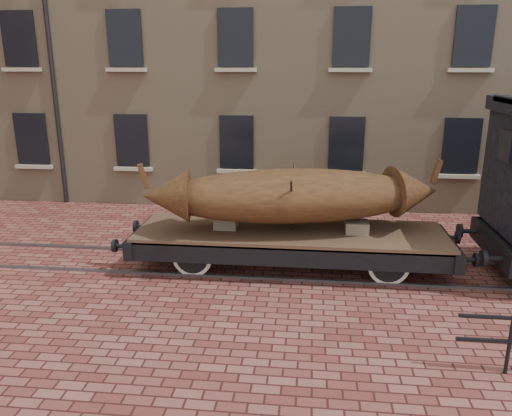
# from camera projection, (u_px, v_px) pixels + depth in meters

# --- Properties ---
(ground) EXTENTS (90.00, 90.00, 0.00)m
(ground) POSITION_uv_depth(u_px,v_px,m) (312.00, 269.00, 11.72)
(ground) COLOR maroon
(rail_track) EXTENTS (30.00, 1.52, 0.06)m
(rail_track) POSITION_uv_depth(u_px,v_px,m) (312.00, 268.00, 11.71)
(rail_track) COLOR #59595E
(rail_track) RESTS_ON ground
(flatcar_wagon) EXTENTS (7.98, 2.16, 1.20)m
(flatcar_wagon) POSITION_uv_depth(u_px,v_px,m) (290.00, 238.00, 11.56)
(flatcar_wagon) COLOR #513727
(flatcar_wagon) RESTS_ON ground
(iron_boat) EXTENTS (6.80, 2.90, 1.62)m
(iron_boat) POSITION_uv_depth(u_px,v_px,m) (292.00, 195.00, 11.28)
(iron_boat) COLOR brown
(iron_boat) RESTS_ON flatcar_wagon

